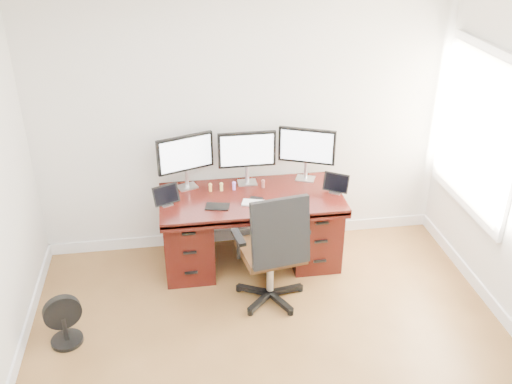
{
  "coord_description": "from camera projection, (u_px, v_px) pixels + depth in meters",
  "views": [
    {
      "loc": [
        -0.66,
        -2.82,
        3.28
      ],
      "look_at": [
        0.0,
        1.5,
        0.95
      ],
      "focal_mm": 40.0,
      "sensor_mm": 36.0,
      "label": 1
    }
  ],
  "objects": [
    {
      "name": "figurine_purple",
      "position": [
        234.0,
        185.0,
        5.4
      ],
      "size": [
        0.04,
        0.04,
        0.09
      ],
      "color": "#AA6BE4",
      "rests_on": "desk"
    },
    {
      "name": "office_chair",
      "position": [
        272.0,
        267.0,
        4.96
      ],
      "size": [
        0.69,
        0.69,
        1.12
      ],
      "rotation": [
        0.0,
        0.0,
        0.17
      ],
      "color": "black",
      "rests_on": "ground"
    },
    {
      "name": "monitor_left",
      "position": [
        185.0,
        155.0,
        5.31
      ],
      "size": [
        0.53,
        0.22,
        0.53
      ],
      "rotation": [
        0.0,
        0.0,
        0.34
      ],
      "color": "silver",
      "rests_on": "desk"
    },
    {
      "name": "desk",
      "position": [
        251.0,
        226.0,
        5.5
      ],
      "size": [
        1.7,
        0.8,
        0.75
      ],
      "color": "#390E0B",
      "rests_on": "ground"
    },
    {
      "name": "phone",
      "position": [
        256.0,
        198.0,
        5.26
      ],
      "size": [
        0.13,
        0.1,
        0.01
      ],
      "primitive_type": "cube",
      "rotation": [
        0.0,
        0.0,
        -0.42
      ],
      "color": "black",
      "rests_on": "desk"
    },
    {
      "name": "monitor_center",
      "position": [
        247.0,
        151.0,
        5.39
      ],
      "size": [
        0.55,
        0.14,
        0.53
      ],
      "rotation": [
        0.0,
        0.0,
        0.0
      ],
      "color": "silver",
      "rests_on": "desk"
    },
    {
      "name": "figurine_yellow",
      "position": [
        221.0,
        186.0,
        5.38
      ],
      "size": [
        0.04,
        0.04,
        0.09
      ],
      "color": "#D5C362",
      "rests_on": "desk"
    },
    {
      "name": "keyboard",
      "position": [
        257.0,
        203.0,
        5.17
      ],
      "size": [
        0.3,
        0.19,
        0.01
      ],
      "primitive_type": "cube",
      "rotation": [
        0.0,
        0.0,
        -0.3
      ],
      "color": "silver",
      "rests_on": "desk"
    },
    {
      "name": "drawing_tablet",
      "position": [
        217.0,
        207.0,
        5.12
      ],
      "size": [
        0.24,
        0.18,
        0.01
      ],
      "primitive_type": "cube",
      "rotation": [
        0.0,
        0.0,
        -0.22
      ],
      "color": "black",
      "rests_on": "desk"
    },
    {
      "name": "trackpad",
      "position": [
        277.0,
        206.0,
        5.14
      ],
      "size": [
        0.14,
        0.14,
        0.01
      ],
      "primitive_type": "cube",
      "rotation": [
        0.0,
        0.0,
        0.08
      ],
      "color": "#B9BCC0",
      "rests_on": "desk"
    },
    {
      "name": "figurine_orange",
      "position": [
        210.0,
        187.0,
        5.37
      ],
      "size": [
        0.04,
        0.04,
        0.09
      ],
      "color": "#EFB54B",
      "rests_on": "desk"
    },
    {
      "name": "tablet_left",
      "position": [
        166.0,
        196.0,
        5.12
      ],
      "size": [
        0.25,
        0.16,
        0.19
      ],
      "rotation": [
        0.0,
        0.0,
        0.4
      ],
      "color": "silver",
      "rests_on": "desk"
    },
    {
      "name": "back_wall",
      "position": [
        244.0,
        118.0,
        5.42
      ],
      "size": [
        4.0,
        0.1,
        2.7
      ],
      "primitive_type": "cube",
      "color": "white",
      "rests_on": "ground"
    },
    {
      "name": "figurine_brown",
      "position": [
        263.0,
        183.0,
        5.44
      ],
      "size": [
        0.04,
        0.04,
        0.09
      ],
      "color": "brown",
      "rests_on": "desk"
    },
    {
      "name": "monitor_right",
      "position": [
        307.0,
        148.0,
        5.46
      ],
      "size": [
        0.52,
        0.25,
        0.53
      ],
      "rotation": [
        0.0,
        0.0,
        -0.4
      ],
      "color": "silver",
      "rests_on": "desk"
    },
    {
      "name": "tablet_right",
      "position": [
        336.0,
        184.0,
        5.33
      ],
      "size": [
        0.24,
        0.19,
        0.19
      ],
      "rotation": [
        0.0,
        0.0,
        -0.57
      ],
      "color": "silver",
      "rests_on": "desk"
    },
    {
      "name": "floor_fan",
      "position": [
        63.0,
        321.0,
        4.57
      ],
      "size": [
        0.31,
        0.26,
        0.44
      ],
      "rotation": [
        0.0,
        0.0,
        0.33
      ],
      "color": "black",
      "rests_on": "ground"
    }
  ]
}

